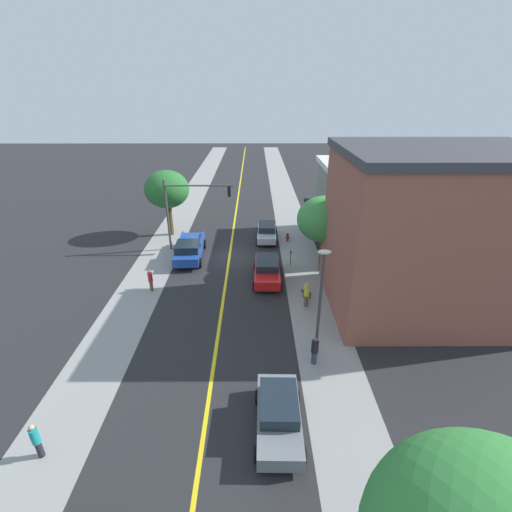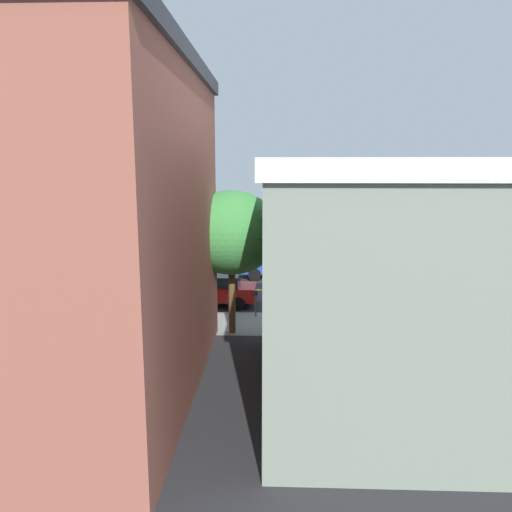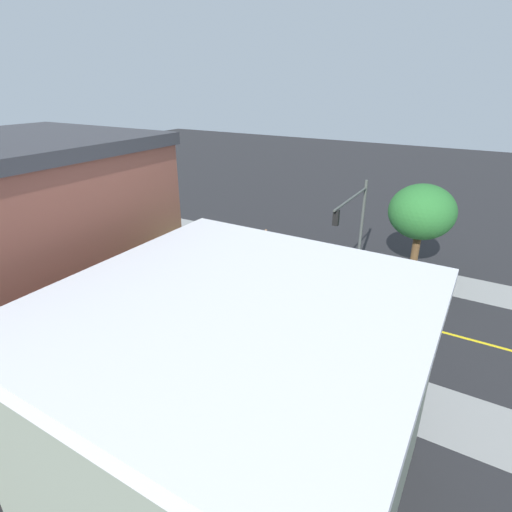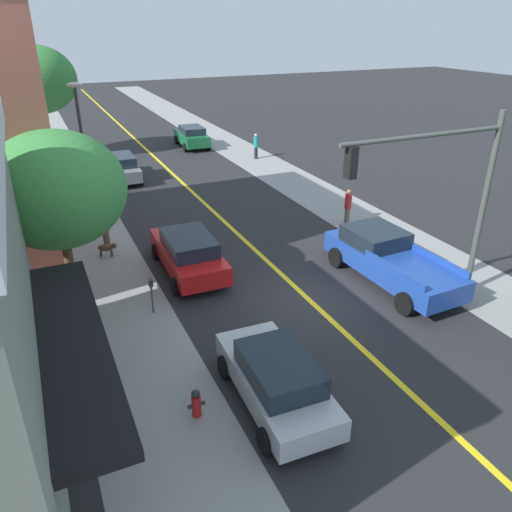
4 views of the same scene
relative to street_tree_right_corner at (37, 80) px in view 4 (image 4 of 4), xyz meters
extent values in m
plane|color=#262628|center=(6.77, -24.69, -5.26)|extent=(140.00, 140.00, 0.00)
cube|color=gray|center=(0.51, -24.69, -5.26)|extent=(3.40, 126.00, 0.01)
cube|color=gray|center=(13.03, -24.69, -5.26)|extent=(3.40, 126.00, 0.01)
cube|color=yellow|center=(6.77, -24.69, -5.26)|extent=(0.20, 126.00, 0.00)
cube|color=black|center=(-1.17, -28.44, -2.21)|extent=(1.30, 7.05, 0.24)
cylinder|color=brown|center=(0.00, 0.00, -3.59)|extent=(0.42, 0.42, 3.35)
ellipsoid|color=#337F38|center=(0.00, 0.00, 0.02)|extent=(5.15, 5.15, 4.38)
cylinder|color=brown|center=(-0.76, -22.23, -3.85)|extent=(0.30, 0.30, 2.83)
ellipsoid|color=#3D8E42|center=(-0.76, -22.23, -0.89)|extent=(4.14, 4.14, 3.52)
cylinder|color=red|center=(1.36, -28.35, -4.96)|extent=(0.24, 0.24, 0.61)
sphere|color=#232328|center=(1.36, -28.35, -4.58)|extent=(0.22, 0.22, 0.22)
cylinder|color=#232328|center=(1.19, -28.35, -4.93)|extent=(0.10, 0.10, 0.10)
cylinder|color=#232328|center=(1.53, -28.35, -4.93)|extent=(0.10, 0.10, 0.10)
cylinder|color=#4C4C51|center=(1.56, -23.16, -4.75)|extent=(0.07, 0.07, 1.03)
cube|color=#2D2D33|center=(1.56, -23.16, -4.11)|extent=(0.12, 0.18, 0.26)
cylinder|color=#474C47|center=(12.24, -26.47, -2.05)|extent=(0.20, 0.20, 6.43)
cylinder|color=#474C47|center=(9.28, -26.47, 0.64)|extent=(5.91, 0.14, 0.14)
cube|color=black|center=(6.73, -26.47, 0.14)|extent=(0.26, 0.32, 0.90)
sphere|color=red|center=(6.73, -26.47, 0.44)|extent=(0.20, 0.20, 0.20)
sphere|color=yellow|center=(6.73, -26.47, 0.14)|extent=(0.20, 0.20, 0.20)
sphere|color=green|center=(6.73, -26.47, -0.16)|extent=(0.20, 0.20, 0.20)
cylinder|color=#38383D|center=(1.14, -12.28, -2.24)|extent=(0.16, 0.16, 6.06)
ellipsoid|color=silver|center=(1.14, -12.28, 0.94)|extent=(0.70, 0.36, 0.24)
cube|color=red|center=(3.60, -20.70, -4.59)|extent=(2.00, 4.79, 0.72)
cube|color=#19232D|center=(3.59, -20.94, -3.95)|extent=(1.72, 2.60, 0.56)
cylinder|color=black|center=(2.69, -19.12, -4.94)|extent=(0.23, 0.64, 0.64)
cylinder|color=black|center=(4.58, -19.16, -4.94)|extent=(0.23, 0.64, 0.64)
cylinder|color=black|center=(2.62, -22.25, -4.94)|extent=(0.23, 0.64, 0.64)
cylinder|color=black|center=(4.51, -22.29, -4.94)|extent=(0.23, 0.64, 0.64)
cube|color=slate|center=(3.54, -7.32, -4.60)|extent=(1.93, 4.44, 0.69)
cube|color=#19232D|center=(3.54, -7.54, -3.97)|extent=(1.67, 2.41, 0.57)
cylinder|color=black|center=(2.65, -5.85, -4.94)|extent=(0.23, 0.64, 0.64)
cylinder|color=black|center=(4.49, -5.89, -4.94)|extent=(0.23, 0.64, 0.64)
cylinder|color=black|center=(2.59, -8.76, -4.94)|extent=(0.23, 0.64, 0.64)
cylinder|color=black|center=(4.43, -8.79, -4.94)|extent=(0.23, 0.64, 0.64)
cube|color=#B7BABF|center=(3.37, -28.71, -4.63)|extent=(1.93, 4.41, 0.62)
cube|color=#19232D|center=(3.36, -28.92, -4.04)|extent=(1.64, 2.40, 0.57)
cylinder|color=black|center=(2.55, -27.24, -4.94)|extent=(0.25, 0.65, 0.64)
cylinder|color=black|center=(4.30, -27.31, -4.94)|extent=(0.25, 0.65, 0.64)
cylinder|color=black|center=(2.43, -30.10, -4.94)|extent=(0.25, 0.65, 0.64)
cylinder|color=black|center=(4.19, -30.17, -4.94)|extent=(0.25, 0.65, 0.64)
cube|color=#196638|center=(10.19, -0.82, -4.56)|extent=(1.98, 4.33, 0.77)
cube|color=#19232D|center=(10.18, -1.03, -3.93)|extent=(1.67, 2.37, 0.49)
cylinder|color=black|center=(9.37, 0.62, -4.94)|extent=(0.25, 0.65, 0.64)
cylinder|color=black|center=(11.14, 0.54, -4.94)|extent=(0.25, 0.65, 0.64)
cylinder|color=black|center=(9.23, -2.18, -4.94)|extent=(0.25, 0.65, 0.64)
cylinder|color=black|center=(11.01, -2.26, -4.94)|extent=(0.25, 0.65, 0.64)
cube|color=#1E429E|center=(10.18, -24.73, -4.49)|extent=(2.27, 5.88, 0.76)
cube|color=#19232D|center=(10.14, -23.68, -3.80)|extent=(1.98, 2.16, 0.61)
cube|color=#1E429E|center=(9.26, -25.92, -3.99)|extent=(0.20, 3.03, 0.24)
cube|color=#1E429E|center=(11.17, -25.86, -3.99)|extent=(0.20, 3.03, 0.24)
cylinder|color=black|center=(9.07, -22.79, -4.86)|extent=(0.31, 0.81, 0.80)
cylinder|color=black|center=(11.15, -22.71, -4.86)|extent=(0.31, 0.81, 0.80)
cylinder|color=black|center=(9.21, -26.74, -4.86)|extent=(0.31, 0.81, 0.80)
cylinder|color=black|center=(11.28, -26.67, -4.86)|extent=(0.31, 0.81, 0.80)
cylinder|color=#33384C|center=(1.38, -11.41, -4.88)|extent=(0.29, 0.29, 0.76)
cylinder|color=black|center=(1.38, -11.41, -4.15)|extent=(0.39, 0.39, 0.70)
sphere|color=brown|center=(1.38, -11.41, -3.70)|extent=(0.22, 0.22, 0.22)
cylinder|color=black|center=(13.18, -6.10, -4.87)|extent=(0.25, 0.25, 0.80)
cylinder|color=teal|center=(13.18, -6.10, -4.10)|extent=(0.33, 0.33, 0.73)
sphere|color=tan|center=(13.18, -6.10, -3.63)|extent=(0.23, 0.23, 0.23)
cylinder|color=brown|center=(12.08, -19.04, -4.88)|extent=(0.24, 0.24, 0.77)
cylinder|color=red|center=(12.08, -19.04, -4.14)|extent=(0.33, 0.33, 0.71)
sphere|color=#936B4C|center=(12.08, -19.04, -3.68)|extent=(0.22, 0.22, 0.22)
cylinder|color=brown|center=(1.08, -16.96, -4.85)|extent=(0.28, 0.28, 0.83)
cylinder|color=yellow|center=(1.08, -16.96, -4.06)|extent=(0.38, 0.38, 0.76)
sphere|color=tan|center=(1.08, -16.96, -3.56)|extent=(0.23, 0.23, 0.23)
ellipsoid|color=#4C3828|center=(0.87, -18.01, -4.86)|extent=(0.70, 0.51, 0.28)
sphere|color=#4C3828|center=(1.19, -18.14, -4.78)|extent=(0.23, 0.23, 0.23)
cylinder|color=#4C3828|center=(1.07, -18.09, -5.14)|extent=(0.10, 0.10, 0.26)
cylinder|color=#4C3828|center=(0.66, -17.92, -5.14)|extent=(0.10, 0.10, 0.26)
camera|label=1|loc=(4.56, 3.50, 8.23)|focal=25.02mm
camera|label=2|loc=(-21.34, -24.06, 1.86)|focal=34.80mm
camera|label=3|loc=(-14.06, -33.51, 7.17)|focal=28.29mm
camera|label=4|loc=(-1.26, -37.61, 3.74)|focal=34.92mm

